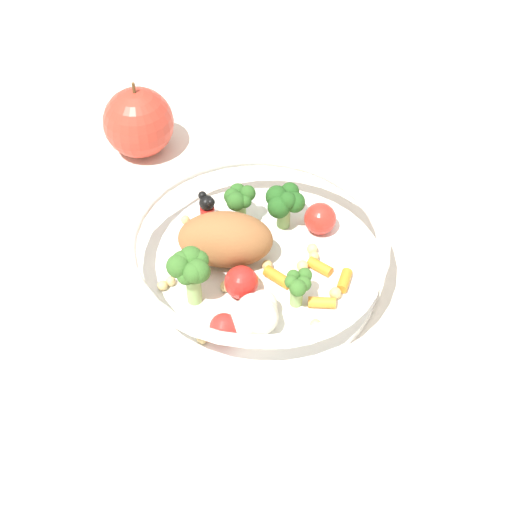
% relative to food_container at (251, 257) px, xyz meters
% --- Properties ---
extents(ground_plane, '(2.40, 2.40, 0.00)m').
position_rel_food_container_xyz_m(ground_plane, '(0.01, -0.01, -0.03)').
color(ground_plane, silver).
extents(food_container, '(0.25, 0.25, 0.07)m').
position_rel_food_container_xyz_m(food_container, '(0.00, 0.00, 0.00)').
color(food_container, white).
rests_on(food_container, ground_plane).
extents(loose_apple, '(0.08, 0.08, 0.09)m').
position_rel_food_container_xyz_m(loose_apple, '(0.08, 0.23, 0.01)').
color(loose_apple, '#BC3828').
rests_on(loose_apple, ground_plane).
extents(folded_napkin, '(0.17, 0.16, 0.01)m').
position_rel_food_container_xyz_m(folded_napkin, '(-0.01, -0.23, -0.03)').
color(folded_napkin, silver).
rests_on(folded_napkin, ground_plane).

